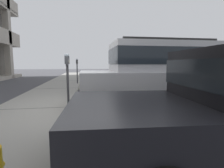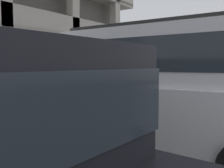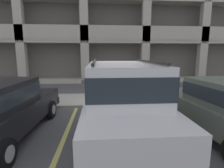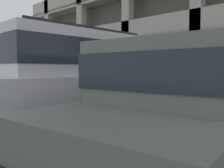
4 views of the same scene
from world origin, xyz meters
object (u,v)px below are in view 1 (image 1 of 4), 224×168
dark_hatchback (137,75)px  parking_meter_near (67,67)px  silver_suv (159,72)px  parking_meter_far (77,65)px

dark_hatchback → parking_meter_near: (-2.57, 2.92, 0.43)m
dark_hatchback → parking_meter_near: 3.92m
silver_suv → parking_meter_near: (0.17, 2.74, 0.16)m
parking_meter_far → silver_suv: bearing=-156.0°
silver_suv → parking_meter_far: 6.63m
silver_suv → dark_hatchback: (2.75, -0.18, -0.27)m
silver_suv → parking_meter_near: 2.75m
parking_meter_near → parking_meter_far: (5.89, -0.04, 0.00)m
parking_meter_near → parking_meter_far: size_ratio=1.00×
silver_suv → parking_meter_near: size_ratio=3.15×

